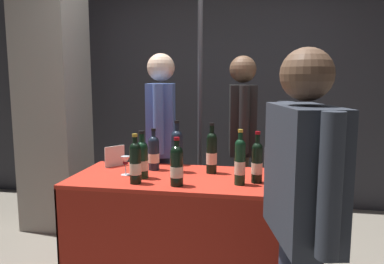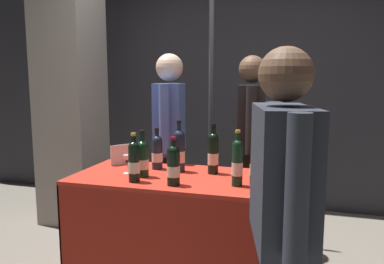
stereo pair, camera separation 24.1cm
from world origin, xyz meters
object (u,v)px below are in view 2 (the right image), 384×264
concrete_pillar (69,43)px  vendor_presenter (251,135)px  wine_glass_near_vendor (128,160)px  booth_signpost (211,70)px  featured_wine_bottle (256,163)px  display_bottle_0 (157,152)px  tasting_table (192,213)px  taster_foreground_right (281,204)px  flower_vase (274,155)px

concrete_pillar → vendor_presenter: concrete_pillar is taller
wine_glass_near_vendor → booth_signpost: (0.35, 1.01, 0.63)m
featured_wine_bottle → vendor_presenter: (-0.13, 0.85, 0.05)m
display_bottle_0 → tasting_table: bearing=-25.7°
concrete_pillar → tasting_table: bearing=-31.4°
booth_signpost → concrete_pillar: bearing=-177.9°
vendor_presenter → booth_signpost: bearing=-123.1°
featured_wine_bottle → display_bottle_0: (-0.72, 0.21, -0.01)m
vendor_presenter → concrete_pillar: bearing=-100.9°
concrete_pillar → taster_foreground_right: 2.88m
featured_wine_bottle → booth_signpost: bearing=116.6°
flower_vase → wine_glass_near_vendor: bearing=-166.8°
display_bottle_0 → featured_wine_bottle: bearing=-16.1°
display_bottle_0 → vendor_presenter: vendor_presenter is taller
featured_wine_bottle → vendor_presenter: bearing=99.0°
concrete_pillar → taster_foreground_right: (2.13, -1.74, -0.85)m
wine_glass_near_vendor → taster_foreground_right: 1.32m
tasting_table → taster_foreground_right: (0.61, -0.81, 0.40)m
vendor_presenter → booth_signpost: size_ratio=0.68×
featured_wine_bottle → wine_glass_near_vendor: 0.87m
vendor_presenter → taster_foreground_right: (0.32, -1.60, -0.04)m
featured_wine_bottle → taster_foreground_right: bearing=-76.0°
concrete_pillar → display_bottle_0: size_ratio=12.01×
featured_wine_bottle → flower_vase: (0.09, 0.26, 0.00)m
concrete_pillar → vendor_presenter: 1.98m
tasting_table → booth_signpost: 1.39m
tasting_table → wine_glass_near_vendor: bearing=-176.0°
display_bottle_0 → wine_glass_near_vendor: display_bottle_0 is taller
booth_signpost → display_bottle_0: bearing=-103.5°
display_bottle_0 → taster_foreground_right: (0.91, -0.96, 0.02)m
flower_vase → taster_foreground_right: bearing=-84.7°
taster_foreground_right → booth_signpost: booth_signpost is taller
concrete_pillar → taster_foreground_right: concrete_pillar is taller
vendor_presenter → tasting_table: bearing=-26.4°
tasting_table → flower_vase: size_ratio=4.14×
concrete_pillar → vendor_presenter: bearing=-4.6°
flower_vase → vendor_presenter: size_ratio=0.24×
tasting_table → display_bottle_0: display_bottle_0 is taller
wine_glass_near_vendor → flower_vase: bearing=13.2°
concrete_pillar → display_bottle_0: (1.22, -0.78, -0.87)m
wine_glass_near_vendor → vendor_presenter: (0.74, 0.81, 0.09)m
tasting_table → vendor_presenter: bearing=69.9°
tasting_table → wine_glass_near_vendor: (-0.45, -0.03, 0.34)m
flower_vase → vendor_presenter: 0.63m
flower_vase → display_bottle_0: bearing=-176.6°
featured_wine_bottle → taster_foreground_right: (0.19, -0.75, 0.01)m
featured_wine_bottle → display_bottle_0: featured_wine_bottle is taller
display_bottle_0 → booth_signpost: 1.05m
tasting_table → wine_glass_near_vendor: size_ratio=12.30×
concrete_pillar → display_bottle_0: bearing=-32.7°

